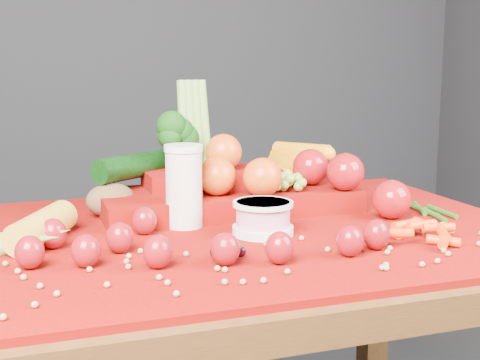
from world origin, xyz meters
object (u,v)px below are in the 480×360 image
object	(u,v)px
table	(244,284)
yogurt_bowl	(263,217)
produce_mound	(238,181)
milk_glass	(184,183)

from	to	relation	value
table	yogurt_bowl	xyz separation A→B (m)	(0.02, -0.05, 0.14)
table	produce_mound	bearing A→B (deg)	74.62
milk_glass	yogurt_bowl	bearing A→B (deg)	-40.37
table	yogurt_bowl	world-z (taller)	yogurt_bowl
table	produce_mound	distance (m)	0.23
table	yogurt_bowl	bearing A→B (deg)	-67.47
table	produce_mound	size ratio (longest dim) A/B	1.86
table	milk_glass	bearing A→B (deg)	151.77
produce_mound	yogurt_bowl	bearing A→B (deg)	-96.39
yogurt_bowl	produce_mound	size ratio (longest dim) A/B	0.19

